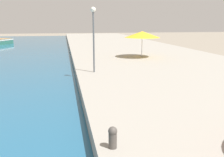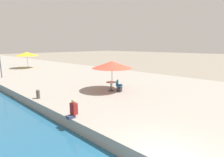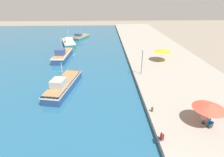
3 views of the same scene
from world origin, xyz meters
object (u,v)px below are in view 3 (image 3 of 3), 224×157
Objects in this scene: cafe_table at (204,119)px; lamppost at (142,57)px; cafe_umbrella_pink at (209,106)px; fishing_boat_distant at (80,37)px; fishing_boat_near at (63,85)px; cafe_chair_left at (209,125)px; cafe_umbrella_white at (163,50)px; fishing_boat_mid at (62,55)px; person_at_quay at (162,137)px; mooring_bollard at (152,109)px; cafe_chair_right at (211,124)px; fishing_boat_far at (69,43)px.

cafe_table is 14.36m from lamppost.
fishing_boat_distant is at bearing 112.98° from cafe_umbrella_pink.
fishing_boat_near reaches higher than cafe_chair_left.
cafe_umbrella_white reaches higher than cafe_table.
person_at_quay is (15.03, -26.21, 0.10)m from fishing_boat_mid.
cafe_table is (-1.47, -20.23, -1.78)m from cafe_umbrella_white.
fishing_boat_distant is 45.04m from mooring_bollard.
fishing_boat_mid is at bearing 170.32° from cafe_umbrella_white.
fishing_boat_distant is at bearing 88.72° from fishing_boat_mid.
fishing_boat_near is 13.77m from mooring_bollard.
cafe_chair_right is at bearing -47.09° from fishing_boat_mid.
cafe_chair_left is 5.74m from person_at_quay.
fishing_boat_mid is 11.36× the size of cafe_table.
person_at_quay is (-6.76, -22.50, -1.88)m from cafe_umbrella_white.
cafe_chair_right is (0.34, -0.55, -1.82)m from cafe_umbrella_pink.
fishing_boat_near is 10.97× the size of cafe_chair_left.
cafe_chair_right is at bearing -43.61° from fishing_boat_distant.
fishing_boat_mid is 26.49m from mooring_bollard.
fishing_boat_mid is 13.89× the size of mooring_bollard.
cafe_umbrella_white is at bearing 41.57° from fishing_boat_near.
lamppost is at bearing -30.59° from fishing_boat_mid.
fishing_boat_far is at bearing -105.84° from cafe_chair_right.
mooring_bollard is at bearing 156.60° from cafe_umbrella_pink.
cafe_chair_right reaches higher than cafe_table.
fishing_boat_distant is 49.34m from person_at_quay.
fishing_boat_distant reaches higher than cafe_umbrella_pink.
fishing_boat_far is at bearing 120.71° from cafe_umbrella_pink.
fishing_boat_near is 13.75m from lamppost.
fishing_boat_far is 1.16× the size of fishing_boat_distant.
fishing_boat_mid reaches higher than person_at_quay.
fishing_boat_distant is at bearing -113.48° from cafe_chair_right.
cafe_table is at bearing -164.39° from cafe_umbrella_pink.
cafe_chair_right is (21.62, -36.37, 0.04)m from fishing_boat_far.
cafe_umbrella_white is 21.05m from cafe_chair_left.
cafe_umbrella_white is 8.87m from lamppost.
cafe_umbrella_white is at bearing -27.39° from fishing_boat_distant.
cafe_chair_right is at bearing -26.77° from mooring_bollard.
person_at_quay is at bearing -29.70° from cafe_chair_right.
fishing_boat_distant is 49.03m from cafe_umbrella_pink.
lamppost reaches higher than person_at_quay.
cafe_umbrella_white is 4.47× the size of cafe_table.
fishing_boat_far is 10.16× the size of cafe_chair_left.
fishing_boat_mid is 1.99× the size of lamppost.
cafe_umbrella_pink is (21.28, -35.82, 1.87)m from fishing_boat_far.
fishing_boat_far reaches higher than fishing_boat_near.
cafe_umbrella_pink is (20.51, -23.90, 1.82)m from fishing_boat_mid.
fishing_boat_distant reaches higher than mooring_bollard.
fishing_boat_mid is (-3.34, 14.77, 0.08)m from fishing_boat_near.
fishing_boat_mid is 9.98× the size of cafe_chair_left.
fishing_boat_far is 27.53m from cafe_umbrella_white.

